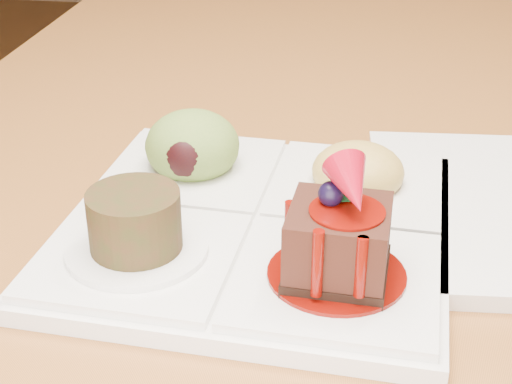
# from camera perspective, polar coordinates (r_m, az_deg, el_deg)

# --- Properties ---
(dining_table) EXTENTS (1.00, 1.80, 0.75)m
(dining_table) POSITION_cam_1_polar(r_m,az_deg,el_deg) (0.89, 13.84, 4.21)
(dining_table) COLOR #9F5A29
(dining_table) RESTS_ON ground
(sampler_plate) EXTENTS (0.27, 0.27, 0.10)m
(sampler_plate) POSITION_cam_1_polar(r_m,az_deg,el_deg) (0.54, -0.12, -1.19)
(sampler_plate) COLOR white
(sampler_plate) RESTS_ON dining_table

